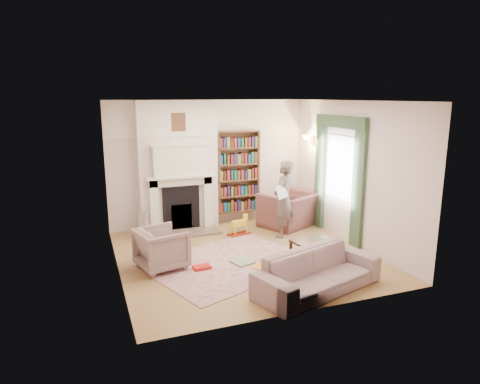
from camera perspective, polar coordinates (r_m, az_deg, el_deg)
name	(u,v)px	position (r m, az deg, el deg)	size (l,w,h in m)	color
floor	(245,255)	(7.99, 0.64, -8.44)	(4.50, 4.50, 0.00)	olive
ceiling	(245,101)	(7.45, 0.69, 12.06)	(4.50, 4.50, 0.00)	white
wall_back	(209,163)	(9.70, -4.17, 3.88)	(4.50, 4.50, 0.00)	beige
wall_front	(308,213)	(5.62, 9.01, -2.77)	(4.50, 4.50, 0.00)	beige
wall_left	(114,191)	(7.12, -16.47, 0.14)	(4.50, 4.50, 0.00)	beige
wall_right	(352,173)	(8.66, 14.69, 2.43)	(4.50, 4.50, 0.00)	beige
fireplace	(178,167)	(9.33, -8.24, 3.34)	(1.70, 0.58, 2.80)	beige
bookcase	(238,172)	(9.82, -0.29, 2.69)	(1.00, 0.24, 1.85)	brown
window	(340,168)	(8.97, 13.17, 3.18)	(0.02, 0.90, 1.30)	silver
curtain_left	(358,186)	(8.43, 15.50, 0.72)	(0.07, 0.32, 2.40)	#31492F
curtain_right	(320,174)	(9.57, 10.61, 2.36)	(0.07, 0.32, 2.40)	#31492F
pelmet	(340,122)	(8.84, 13.23, 9.11)	(0.09, 1.70, 0.24)	#31492F
wall_sconce	(305,141)	(9.73, 8.70, 6.77)	(0.20, 0.24, 0.24)	gold
rug	(229,263)	(7.64, -1.48, -9.42)	(2.70, 2.08, 0.01)	beige
armchair_reading	(289,210)	(9.68, 6.61, -2.34)	(1.19, 1.04, 0.77)	#4C2E28
armchair_left	(162,248)	(7.43, -10.41, -7.41)	(0.75, 0.78, 0.71)	#A29686
sofa	(318,272)	(6.64, 10.35, -10.40)	(2.06, 0.81, 0.60)	gray
man_reading	(284,199)	(8.86, 5.85, -0.95)	(0.59, 0.38, 1.60)	#574A46
newspaper	(282,192)	(8.57, 5.57, 0.05)	(0.39, 0.02, 0.27)	silver
coffee_table	(312,252)	(7.62, 9.61, -7.91)	(0.70, 0.45, 0.45)	#301E10
paraffin_heater	(144,225)	(9.06, -12.67, -4.34)	(0.24, 0.24, 0.55)	#B0B3B8
rocking_horse	(239,225)	(9.02, -0.15, -4.48)	(0.50, 0.20, 0.44)	yellow
board_game	(242,262)	(7.63, 0.33, -9.29)	(0.34, 0.34, 0.03)	#D1C44A
game_box_lid	(202,267)	(7.40, -5.12, -9.96)	(0.29, 0.20, 0.05)	red
comic_annuals	(267,262)	(7.64, 3.58, -9.34)	(0.55, 0.52, 0.02)	red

